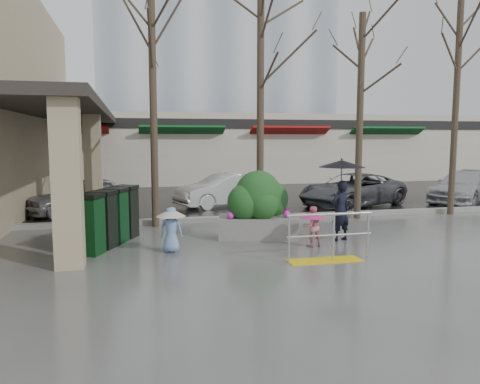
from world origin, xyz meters
name	(u,v)px	position (x,y,z in m)	size (l,w,h in m)	color
ground	(251,251)	(0.00, 0.00, 0.00)	(120.00, 120.00, 0.00)	#51514F
street_asphalt	(172,176)	(0.00, 22.00, 0.01)	(120.00, 36.00, 0.01)	black
curb	(220,219)	(0.00, 4.00, 0.07)	(120.00, 0.30, 0.15)	gray
canopy_slab	(70,110)	(-4.80, 8.00, 3.62)	(2.80, 18.00, 0.25)	#2D2823
pillar_front	(67,181)	(-3.90, -0.50, 1.75)	(0.55, 0.55, 3.50)	tan
pillar_back	(93,164)	(-3.90, 6.00, 1.75)	(0.55, 0.55, 3.50)	tan
storefront_row	(210,148)	(2.00, 17.97, 2.01)	(34.00, 6.74, 4.00)	beige
office_tower	(209,20)	(4.00, 30.00, 12.50)	(18.00, 12.00, 25.00)	#8C99A8
handrail	(327,243)	(1.36, -1.20, 0.38)	(1.90, 0.50, 1.03)	yellow
tree_west	(152,50)	(-2.00, 3.60, 5.08)	(3.20, 3.20, 6.80)	#382B21
tree_midwest	(261,50)	(1.20, 3.60, 5.23)	(3.20, 3.20, 7.00)	#382B21
tree_mideast	(361,66)	(4.50, 3.60, 4.86)	(3.20, 3.20, 6.50)	#382B21
tree_east	(458,54)	(8.00, 3.60, 5.38)	(3.20, 3.20, 7.20)	#382B21
woman	(341,190)	(2.49, 0.58, 1.30)	(1.20, 1.20, 2.10)	black
child_pink	(312,223)	(1.54, 0.12, 0.57)	(0.61, 0.61, 0.98)	#D4818D
child_blue	(171,224)	(-1.81, 0.30, 0.65)	(0.68, 0.68, 1.06)	#7694D2
planter	(258,206)	(0.55, 1.41, 0.84)	(2.20, 1.45, 1.77)	gray
news_boxes	(109,217)	(-3.22, 1.38, 0.68)	(1.50, 2.46, 1.37)	#0D3B17
car_a	(82,196)	(-4.34, 6.52, 0.63)	(1.49, 3.70, 1.26)	#9F9FA3
car_b	(225,190)	(0.80, 7.22, 0.63)	(1.33, 3.82, 1.26)	silver
car_c	(352,190)	(5.57, 6.11, 0.63)	(2.09, 4.53, 1.26)	#515258
car_d	(464,187)	(10.61, 6.24, 0.63)	(1.77, 4.34, 1.26)	silver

